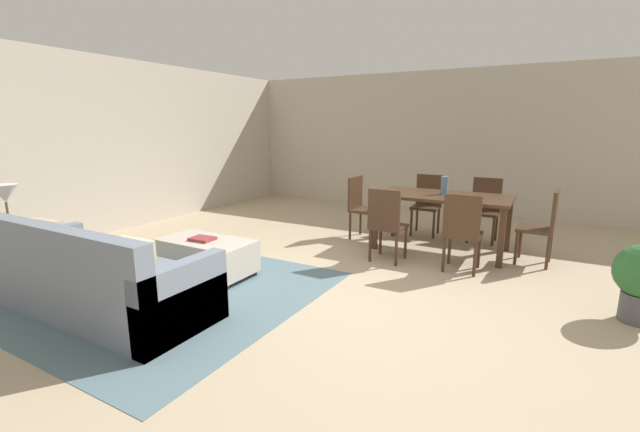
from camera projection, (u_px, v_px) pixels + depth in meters
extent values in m
plane|color=tan|center=(344.00, 304.00, 3.94)|extent=(10.80, 10.80, 0.00)
cube|color=#BCB2A0|center=(460.00, 142.00, 7.91)|extent=(9.00, 0.12, 2.70)
cube|color=#BCB2A0|center=(92.00, 147.00, 6.24)|extent=(0.12, 11.00, 2.70)
cube|color=slate|center=(162.00, 289.00, 4.28)|extent=(3.00, 2.80, 0.01)
cube|color=slate|center=(104.00, 288.00, 3.78)|extent=(2.20, 0.88, 0.42)
cube|color=slate|center=(57.00, 253.00, 3.39)|extent=(2.20, 0.16, 0.44)
cube|color=slate|center=(41.00, 260.00, 4.26)|extent=(0.14, 0.88, 0.62)
cube|color=slate|center=(183.00, 300.00, 3.27)|extent=(0.14, 0.88, 0.62)
cube|color=tan|center=(48.00, 239.00, 3.93)|extent=(0.38, 0.12, 0.38)
cube|color=beige|center=(73.00, 247.00, 3.71)|extent=(0.34, 0.11, 0.34)
cube|color=slate|center=(102.00, 255.00, 3.51)|extent=(0.34, 0.10, 0.34)
cube|color=beige|center=(137.00, 261.00, 3.31)|extent=(0.37, 0.10, 0.36)
cube|color=#B7AD9E|center=(207.00, 255.00, 4.68)|extent=(1.09, 0.56, 0.35)
cylinder|color=#422B1C|center=(192.00, 259.00, 5.15)|extent=(0.05, 0.05, 0.06)
cylinder|color=#422B1C|center=(255.00, 273.00, 4.68)|extent=(0.05, 0.05, 0.06)
cylinder|color=#422B1C|center=(162.00, 271.00, 4.76)|extent=(0.05, 0.05, 0.06)
cylinder|color=#422B1C|center=(227.00, 287.00, 4.29)|extent=(0.05, 0.05, 0.06)
cube|color=brown|center=(12.00, 236.00, 4.33)|extent=(0.40, 0.40, 0.03)
cylinder|color=brown|center=(25.00, 254.00, 4.62)|extent=(0.04, 0.04, 0.52)
cylinder|color=brown|center=(41.00, 259.00, 4.45)|extent=(0.04, 0.04, 0.52)
cylinder|color=brown|center=(5.00, 268.00, 4.16)|extent=(0.04, 0.04, 0.52)
cylinder|color=brown|center=(11.00, 233.00, 4.32)|extent=(0.16, 0.16, 0.02)
cylinder|color=brown|center=(8.00, 217.00, 4.29)|extent=(0.02, 0.02, 0.32)
cone|color=silver|center=(5.00, 193.00, 4.23)|extent=(0.26, 0.26, 0.18)
cube|color=#422B1C|center=(443.00, 196.00, 5.52)|extent=(1.72, 0.92, 0.04)
cube|color=#422B1C|center=(395.00, 213.00, 6.32)|extent=(0.07, 0.07, 0.72)
cube|color=#422B1C|center=(508.00, 225.00, 5.55)|extent=(0.07, 0.07, 0.72)
cube|color=#422B1C|center=(375.00, 223.00, 5.64)|extent=(0.07, 0.07, 0.72)
cube|color=#422B1C|center=(501.00, 238.00, 4.88)|extent=(0.07, 0.07, 0.72)
cube|color=#422B1C|center=(389.00, 227.00, 5.15)|extent=(0.41, 0.41, 0.04)
cube|color=#422B1C|center=(384.00, 209.00, 4.94)|extent=(0.40, 0.05, 0.47)
cylinder|color=#422B1C|center=(380.00, 239.00, 5.42)|extent=(0.04, 0.04, 0.41)
cylinder|color=#422B1C|center=(405.00, 243.00, 5.26)|extent=(0.04, 0.04, 0.41)
cylinder|color=#422B1C|center=(370.00, 246.00, 5.14)|extent=(0.04, 0.04, 0.41)
cylinder|color=#422B1C|center=(396.00, 250.00, 4.97)|extent=(0.04, 0.04, 0.41)
cube|color=#422B1C|center=(463.00, 234.00, 4.79)|extent=(0.41, 0.41, 0.04)
cube|color=#422B1C|center=(462.00, 216.00, 4.58)|extent=(0.40, 0.05, 0.47)
cylinder|color=#422B1C|center=(449.00, 247.00, 5.06)|extent=(0.04, 0.04, 0.41)
cylinder|color=#422B1C|center=(479.00, 251.00, 4.90)|extent=(0.04, 0.04, 0.41)
cylinder|color=#422B1C|center=(444.00, 255.00, 4.76)|extent=(0.04, 0.04, 0.41)
cylinder|color=#422B1C|center=(475.00, 259.00, 4.61)|extent=(0.04, 0.04, 0.41)
cube|color=#422B1C|center=(426.00, 207.00, 6.38)|extent=(0.42, 0.42, 0.04)
cube|color=#422B1C|center=(429.00, 189.00, 6.48)|extent=(0.40, 0.06, 0.47)
cylinder|color=#422B1C|center=(434.00, 225.00, 6.20)|extent=(0.04, 0.04, 0.41)
cylinder|color=#422B1C|center=(411.00, 223.00, 6.35)|extent=(0.04, 0.04, 0.41)
cylinder|color=#422B1C|center=(438.00, 221.00, 6.49)|extent=(0.04, 0.04, 0.41)
cylinder|color=#422B1C|center=(417.00, 218.00, 6.65)|extent=(0.04, 0.04, 0.41)
cube|color=#422B1C|center=(484.00, 213.00, 5.97)|extent=(0.40, 0.40, 0.04)
cube|color=#422B1C|center=(487.00, 194.00, 6.07)|extent=(0.40, 0.04, 0.47)
cylinder|color=#422B1C|center=(493.00, 232.00, 5.79)|extent=(0.04, 0.04, 0.41)
cylinder|color=#422B1C|center=(468.00, 229.00, 5.96)|extent=(0.04, 0.04, 0.41)
cylinder|color=#422B1C|center=(496.00, 227.00, 6.08)|extent=(0.04, 0.04, 0.41)
cylinder|color=#422B1C|center=(472.00, 224.00, 6.25)|extent=(0.04, 0.04, 0.41)
cube|color=#422B1C|center=(535.00, 229.00, 5.02)|extent=(0.42, 0.42, 0.04)
cube|color=#422B1C|center=(555.00, 210.00, 4.87)|extent=(0.06, 0.40, 0.47)
cylinder|color=#422B1C|center=(516.00, 248.00, 5.02)|extent=(0.04, 0.04, 0.41)
cylinder|color=#422B1C|center=(520.00, 242.00, 5.30)|extent=(0.04, 0.04, 0.41)
cylinder|color=#422B1C|center=(548.00, 253.00, 4.84)|extent=(0.04, 0.04, 0.41)
cylinder|color=#422B1C|center=(550.00, 246.00, 5.12)|extent=(0.04, 0.04, 0.41)
cube|color=#422B1C|center=(366.00, 210.00, 6.15)|extent=(0.42, 0.42, 0.04)
cube|color=#422B1C|center=(355.00, 192.00, 6.19)|extent=(0.06, 0.40, 0.47)
cylinder|color=#422B1C|center=(381.00, 224.00, 6.25)|extent=(0.04, 0.04, 0.41)
cylinder|color=#422B1C|center=(371.00, 229.00, 5.97)|extent=(0.04, 0.04, 0.41)
cylinder|color=#422B1C|center=(360.00, 221.00, 6.43)|extent=(0.04, 0.04, 0.41)
cylinder|color=#422B1C|center=(350.00, 226.00, 6.15)|extent=(0.04, 0.04, 0.41)
cylinder|color=slate|center=(444.00, 186.00, 5.52)|extent=(0.09, 0.09, 0.24)
cube|color=maroon|center=(202.00, 239.00, 4.62)|extent=(0.27, 0.22, 0.03)
cylinder|color=#4C4C51|center=(638.00, 307.00, 3.56)|extent=(0.28, 0.28, 0.26)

